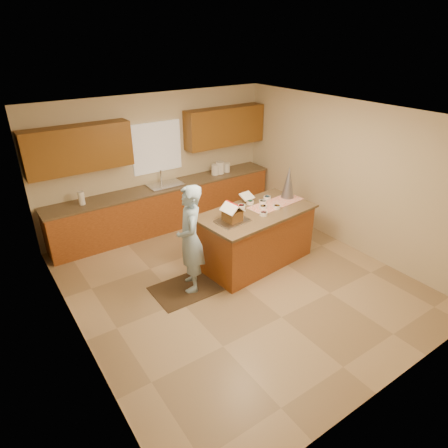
{
  "coord_description": "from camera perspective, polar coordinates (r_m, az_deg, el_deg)",
  "views": [
    {
      "loc": [
        -3.21,
        -4.33,
        3.74
      ],
      "look_at": [
        -0.1,
        0.2,
        1.0
      ],
      "focal_mm": 31.13,
      "sensor_mm": 36.0,
      "label": 1
    }
  ],
  "objects": [
    {
      "name": "floor",
      "position": [
        6.56,
        1.73,
        -8.26
      ],
      "size": [
        5.5,
        5.5,
        0.0
      ],
      "primitive_type": "plane",
      "color": "tan",
      "rests_on": "ground"
    },
    {
      "name": "ceiling",
      "position": [
        5.49,
        2.12,
        15.55
      ],
      "size": [
        5.5,
        5.5,
        0.0
      ],
      "primitive_type": "plane",
      "color": "silver",
      "rests_on": "floor"
    },
    {
      "name": "wall_back",
      "position": [
        8.14,
        -9.76,
        9.03
      ],
      "size": [
        5.5,
        5.5,
        0.0
      ],
      "primitive_type": "plane",
      "color": "beige",
      "rests_on": "floor"
    },
    {
      "name": "wall_front",
      "position": [
        4.31,
        24.42,
        -9.98
      ],
      "size": [
        5.5,
        5.5,
        0.0
      ],
      "primitive_type": "plane",
      "color": "beige",
      "rests_on": "floor"
    },
    {
      "name": "wall_left",
      "position": [
        5.0,
        -21.96,
        -4.22
      ],
      "size": [
        5.5,
        5.5,
        0.0
      ],
      "primitive_type": "plane",
      "color": "beige",
      "rests_on": "floor"
    },
    {
      "name": "wall_right",
      "position": [
        7.56,
        17.49,
        6.82
      ],
      "size": [
        5.5,
        5.5,
        0.0
      ],
      "primitive_type": "plane",
      "color": "beige",
      "rests_on": "floor"
    },
    {
      "name": "stone_accent",
      "position": [
        4.38,
        -18.83,
        -9.8
      ],
      "size": [
        0.0,
        2.5,
        2.5
      ],
      "primitive_type": "plane",
      "rotation": [
        1.57,
        0.0,
        1.57
      ],
      "color": "gray",
      "rests_on": "wall_left"
    },
    {
      "name": "window_curtain",
      "position": [
        8.03,
        -9.83,
        11.02
      ],
      "size": [
        1.05,
        0.03,
        1.0
      ],
      "primitive_type": "cube",
      "color": "white",
      "rests_on": "wall_back"
    },
    {
      "name": "back_counter_base",
      "position": [
        8.2,
        -8.37,
        2.46
      ],
      "size": [
        4.8,
        0.6,
        0.88
      ],
      "primitive_type": "cube",
      "color": "#A45822",
      "rests_on": "floor"
    },
    {
      "name": "back_counter_top",
      "position": [
        8.02,
        -8.59,
        5.46
      ],
      "size": [
        4.85,
        0.63,
        0.04
      ],
      "primitive_type": "cube",
      "color": "brown",
      "rests_on": "back_counter_base"
    },
    {
      "name": "upper_cabinet_left",
      "position": [
        7.33,
        -20.59,
        10.29
      ],
      "size": [
        1.85,
        0.35,
        0.8
      ],
      "primitive_type": "cube",
      "color": "brown",
      "rests_on": "wall_back"
    },
    {
      "name": "upper_cabinet_right",
      "position": [
        8.59,
        0.11,
        14.12
      ],
      "size": [
        1.85,
        0.35,
        0.8
      ],
      "primitive_type": "cube",
      "color": "brown",
      "rests_on": "wall_back"
    },
    {
      "name": "sink",
      "position": [
        8.03,
        -8.58,
        5.39
      ],
      "size": [
        0.7,
        0.45,
        0.12
      ],
      "primitive_type": "cube",
      "color": "silver",
      "rests_on": "back_counter_top"
    },
    {
      "name": "faucet",
      "position": [
        8.12,
        -9.24,
        6.88
      ],
      "size": [
        0.03,
        0.03,
        0.28
      ],
      "primitive_type": "cylinder",
      "color": "silver",
      "rests_on": "back_counter_top"
    },
    {
      "name": "island_base",
      "position": [
        6.86,
        4.63,
        -2.01
      ],
      "size": [
        2.04,
        1.17,
        0.96
      ],
      "primitive_type": "cube",
      "rotation": [
        0.0,
        0.0,
        0.1
      ],
      "color": "#A45822",
      "rests_on": "floor"
    },
    {
      "name": "island_top",
      "position": [
        6.63,
        4.78,
        1.78
      ],
      "size": [
        2.14,
        1.27,
        0.04
      ],
      "primitive_type": "cube",
      "rotation": [
        0.0,
        0.0,
        0.1
      ],
      "color": "brown",
      "rests_on": "island_base"
    },
    {
      "name": "table_runner",
      "position": [
        6.95,
        7.66,
        3.05
      ],
      "size": [
        1.12,
        0.5,
        0.01
      ],
      "primitive_type": "cube",
      "rotation": [
        0.0,
        0.0,
        0.1
      ],
      "color": "red",
      "rests_on": "island_top"
    },
    {
      "name": "baking_tray",
      "position": [
        6.21,
        1.23,
        0.43
      ],
      "size": [
        0.53,
        0.42,
        0.03
      ],
      "primitive_type": "cube",
      "rotation": [
        0.0,
        0.0,
        0.1
      ],
      "color": "silver",
      "rests_on": "island_top"
    },
    {
      "name": "cookbook",
      "position": [
        6.96,
        3.39,
        4.12
      ],
      "size": [
        0.26,
        0.21,
        0.1
      ],
      "primitive_type": "cube",
      "rotation": [
        -1.13,
        0.0,
        0.1
      ],
      "color": "white",
      "rests_on": "island_top"
    },
    {
      "name": "tinsel_tree",
      "position": [
        7.13,
        9.44,
        6.09
      ],
      "size": [
        0.26,
        0.26,
        0.6
      ],
      "primitive_type": "cone",
      "rotation": [
        0.0,
        0.0,
        0.1
      ],
      "color": "#A2A2AD",
      "rests_on": "island_top"
    },
    {
      "name": "rug",
      "position": [
        6.41,
        -5.04,
        -9.25
      ],
      "size": [
        1.18,
        0.77,
        0.01
      ],
      "primitive_type": "cube",
      "color": "black",
      "rests_on": "floor"
    },
    {
      "name": "boy",
      "position": [
        5.97,
        -4.96,
        -2.25
      ],
      "size": [
        0.64,
        0.75,
        1.74
      ],
      "primitive_type": "imported",
      "rotation": [
        0.0,
        0.0,
        -2.0
      ],
      "color": "#96B9D4",
      "rests_on": "rug"
    },
    {
      "name": "canister_a",
      "position": [
        8.54,
        -1.32,
        8.0
      ],
      "size": [
        0.16,
        0.16,
        0.22
      ],
      "primitive_type": "cylinder",
      "color": "white",
      "rests_on": "back_counter_top"
    },
    {
      "name": "canister_b",
      "position": [
        8.6,
        -0.6,
        8.28
      ],
      "size": [
        0.18,
        0.18,
        0.26
      ],
      "primitive_type": "cylinder",
      "color": "white",
      "rests_on": "back_counter_top"
    },
    {
      "name": "canister_c",
      "position": [
        8.71,
        0.4,
        8.3
      ],
      "size": [
        0.14,
        0.14,
        0.2
      ],
      "primitive_type": "cylinder",
      "color": "white",
      "rests_on": "back_counter_top"
    },
    {
      "name": "paper_towel",
      "position": [
        7.46,
        -20.21,
        3.59
      ],
      "size": [
        0.11,
        0.11,
        0.24
      ],
      "primitive_type": "cylinder",
      "color": "white",
      "rests_on": "back_counter_top"
    },
    {
      "name": "gingerbread_house",
      "position": [
        6.16,
        1.24,
        1.5
      ],
      "size": [
        0.33,
        0.33,
        0.31
      ],
      "color": "#593717",
      "rests_on": "baking_tray"
    },
    {
      "name": "candy_bowls",
      "position": [
        6.76,
        4.86,
        2.75
      ],
      "size": [
        0.91,
        0.67,
        0.06
      ],
      "color": "red",
      "rests_on": "island_top"
    }
  ]
}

